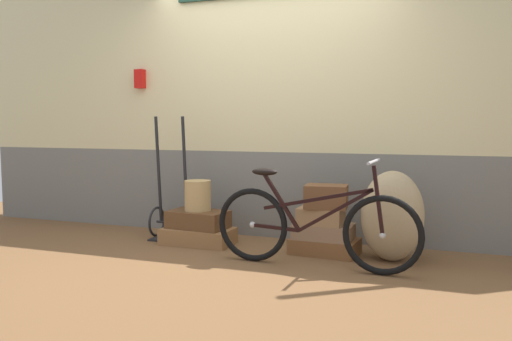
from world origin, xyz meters
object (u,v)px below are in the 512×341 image
object	(u,v)px
suitcase_0	(198,236)
burlap_sack	(392,216)
suitcase_3	(324,231)
suitcase_4	(321,216)
suitcase_5	(326,197)
wicker_basket	(198,196)
bicycle	(313,226)
suitcase_2	(325,246)
suitcase_1	(198,219)
luggage_trolley	(171,211)

from	to	relation	value
suitcase_0	burlap_sack	world-z (taller)	burlap_sack
suitcase_3	burlap_sack	xyz separation A→B (m)	(0.59, -0.04, 0.18)
suitcase_4	suitcase_5	distance (m)	0.18
suitcase_4	wicker_basket	bearing A→B (deg)	-178.80
suitcase_5	wicker_basket	xyz separation A→B (m)	(-1.25, 0.02, -0.05)
suitcase_4	bicycle	world-z (taller)	bicycle
suitcase_2	bicycle	distance (m)	0.55
wicker_basket	bicycle	size ratio (longest dim) A/B	0.17
suitcase_1	burlap_sack	size ratio (longest dim) A/B	0.73
suitcase_1	wicker_basket	xyz separation A→B (m)	(-0.01, 0.01, 0.23)
suitcase_3	bicycle	distance (m)	0.49
suitcase_1	luggage_trolley	world-z (taller)	luggage_trolley
suitcase_5	suitcase_3	bearing A→B (deg)	122.94
suitcase_2	burlap_sack	distance (m)	0.66
bicycle	suitcase_1	bearing A→B (deg)	160.26
suitcase_0	bicycle	distance (m)	1.33
luggage_trolley	bicycle	distance (m)	1.70
suitcase_5	suitcase_4	bearing A→B (deg)	161.53
suitcase_3	burlap_sack	distance (m)	0.62
suitcase_3	bicycle	size ratio (longest dim) A/B	0.30
suitcase_0	suitcase_4	bearing A→B (deg)	1.11
suitcase_2	suitcase_3	xyz separation A→B (m)	(-0.01, -0.01, 0.13)
suitcase_4	wicker_basket	xyz separation A→B (m)	(-1.20, 0.01, 0.12)
wicker_basket	bicycle	world-z (taller)	bicycle
suitcase_1	suitcase_3	xyz separation A→B (m)	(1.22, 0.03, -0.04)
wicker_basket	luggage_trolley	world-z (taller)	luggage_trolley
suitcase_0	suitcase_3	xyz separation A→B (m)	(1.21, 0.04, 0.12)
suitcase_1	suitcase_5	distance (m)	1.27
suitcase_1	suitcase_2	world-z (taller)	suitcase_1
bicycle	suitcase_4	bearing A→B (deg)	95.45
suitcase_5	luggage_trolley	bearing A→B (deg)	170.24
luggage_trolley	bicycle	size ratio (longest dim) A/B	0.72
suitcase_4	burlap_sack	world-z (taller)	burlap_sack
wicker_basket	luggage_trolley	size ratio (longest dim) A/B	0.24
suitcase_5	suitcase_0	bearing A→B (deg)	175.35
suitcase_0	suitcase_4	xyz separation A→B (m)	(1.19, 0.02, 0.26)
suitcase_2	bicycle	bearing A→B (deg)	-83.38
suitcase_3	bicycle	world-z (taller)	bicycle
suitcase_1	wicker_basket	size ratio (longest dim) A/B	1.92
luggage_trolley	suitcase_1	bearing A→B (deg)	-19.46
suitcase_1	wicker_basket	world-z (taller)	wicker_basket
luggage_trolley	wicker_basket	bearing A→B (deg)	-18.09
suitcase_5	luggage_trolley	distance (m)	1.62
suitcase_2	suitcase_5	size ratio (longest dim) A/B	1.60
burlap_sack	suitcase_2	bearing A→B (deg)	175.68
suitcase_0	wicker_basket	xyz separation A→B (m)	(-0.01, 0.03, 0.39)
suitcase_3	suitcase_5	size ratio (longest dim) A/B	1.42
bicycle	burlap_sack	bearing A→B (deg)	37.33
suitcase_4	suitcase_2	bearing A→B (deg)	39.88
suitcase_3	luggage_trolley	world-z (taller)	luggage_trolley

